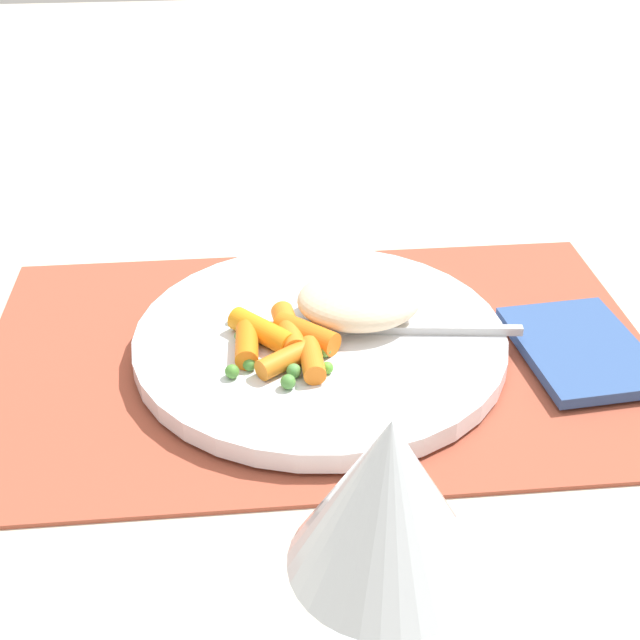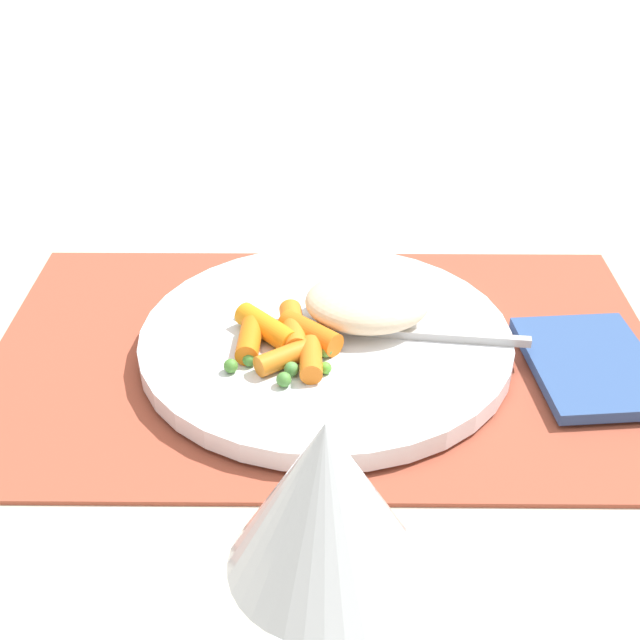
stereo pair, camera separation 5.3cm
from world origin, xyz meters
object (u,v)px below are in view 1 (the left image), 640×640
Objects in this scene: plate at (320,340)px; wine_glass at (396,507)px; fork at (350,329)px; napkin at (581,349)px; carrot_portion at (283,340)px; rice_mound at (359,300)px.

plate is 0.28m from wine_glass.
plate is 0.02m from fork.
fork is 1.72× the size of napkin.
carrot_portion is 0.53× the size of wine_glass.
napkin is at bearing 172.36° from fork.
carrot_portion is (0.03, 0.02, 0.01)m from plate.
rice_mound is 0.07m from carrot_portion.
fork reaches higher than napkin.
plate is at bearing -144.36° from carrot_portion.
rice_mound reaches higher than plate.
fork reaches higher than plate.
rice_mound is at bearing -115.58° from fork.
rice_mound is 0.76× the size of napkin.
napkin is (-0.16, 0.02, -0.01)m from fork.
carrot_portion is at bearing -1.23° from napkin.
carrot_portion is at bearing 19.64° from fork.
plate is 2.97× the size of rice_mound.
napkin is at bearing -126.44° from wine_glass.
plate is 1.31× the size of fork.
rice_mound is at bearing -14.55° from napkin.
rice_mound reaches higher than fork.
wine_glass reaches higher than napkin.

